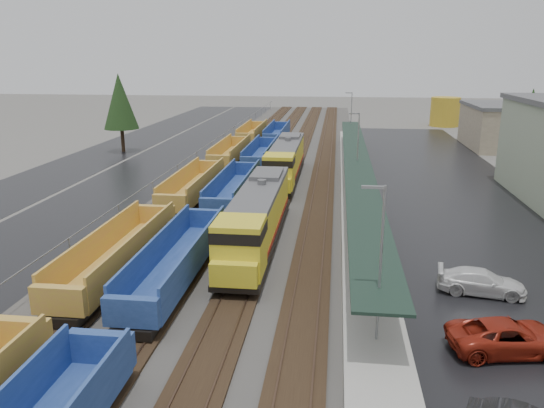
{
  "coord_description": "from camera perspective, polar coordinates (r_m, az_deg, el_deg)",
  "views": [
    {
      "loc": [
        7.37,
        -2.29,
        13.3
      ],
      "look_at": [
        2.48,
        37.73,
        2.0
      ],
      "focal_mm": 35.0,
      "sensor_mm": 36.0,
      "label": 1
    }
  ],
  "objects": [
    {
      "name": "station_platform",
      "position": [
        53.83,
        9.04,
        1.96
      ],
      "size": [
        3.0,
        80.0,
        8.0
      ],
      "color": "#9E9B93",
      "rests_on": "ground"
    },
    {
      "name": "locomotive_lead",
      "position": [
        37.24,
        -1.64,
        -1.5
      ],
      "size": [
        2.9,
        19.09,
        4.32
      ],
      "color": "black",
      "rests_on": "ground"
    },
    {
      "name": "trackbed",
      "position": [
        64.09,
        0.21,
        3.82
      ],
      "size": [
        14.6,
        160.0,
        0.22
      ],
      "color": "black",
      "rests_on": "ground"
    },
    {
      "name": "tree_west_far",
      "position": [
        78.66,
        -16.05,
        10.56
      ],
      "size": [
        4.84,
        4.84,
        11.0
      ],
      "color": "#332316",
      "rests_on": "ground"
    },
    {
      "name": "storage_tank",
      "position": [
        109.98,
        18.1,
        9.41
      ],
      "size": [
        5.58,
        5.58,
        5.58
      ],
      "primitive_type": "cylinder",
      "color": "gold",
      "rests_on": "ground"
    },
    {
      "name": "west_parking_lot",
      "position": [
        67.51,
        -12.57,
        3.93
      ],
      "size": [
        10.0,
        160.0,
        0.02
      ],
      "primitive_type": "cube",
      "color": "black",
      "rests_on": "ground"
    },
    {
      "name": "west_road",
      "position": [
        71.45,
        -20.17,
        3.97
      ],
      "size": [
        9.0,
        160.0,
        0.02
      ],
      "primitive_type": "cube",
      "color": "black",
      "rests_on": "ground"
    },
    {
      "name": "chainlink_fence",
      "position": [
        64.11,
        -8.45,
        4.98
      ],
      "size": [
        0.08,
        160.04,
        2.02
      ],
      "color": "gray",
      "rests_on": "ground"
    },
    {
      "name": "ballast_strip",
      "position": [
        64.11,
        0.21,
        3.72
      ],
      "size": [
        20.0,
        160.0,
        0.08
      ],
      "primitive_type": "cube",
      "color": "#302D2B",
      "rests_on": "ground"
    },
    {
      "name": "east_commuter_lot",
      "position": [
        55.19,
        18.91,
        0.86
      ],
      "size": [
        16.0,
        100.0,
        0.02
      ],
      "primitive_type": "cube",
      "color": "black",
      "rests_on": "ground"
    },
    {
      "name": "parked_car_east_b",
      "position": [
        27.51,
        24.06,
        -12.94
      ],
      "size": [
        3.42,
        5.85,
        1.53
      ],
      "primitive_type": "imported",
      "rotation": [
        0.0,
        0.0,
        1.74
      ],
      "color": "maroon",
      "rests_on": "ground"
    },
    {
      "name": "tree_east",
      "position": [
        64.09,
        25.96,
        7.98
      ],
      "size": [
        4.4,
        4.4,
        10.0
      ],
      "color": "#332316",
      "rests_on": "ground"
    },
    {
      "name": "distant_hills",
      "position": [
        216.65,
        17.25,
        11.45
      ],
      "size": [
        301.0,
        140.0,
        25.2
      ],
      "color": "#495844",
      "rests_on": "ground"
    },
    {
      "name": "parked_car_east_c",
      "position": [
        33.16,
        21.6,
        -7.82
      ],
      "size": [
        2.72,
        5.16,
        1.42
      ],
      "primitive_type": "imported",
      "rotation": [
        0.0,
        0.0,
        1.42
      ],
      "color": "silver",
      "rests_on": "ground"
    },
    {
      "name": "well_string_blue",
      "position": [
        41.23,
        -6.49,
        -1.48
      ],
      "size": [
        2.79,
        106.52,
        2.47
      ],
      "color": "navy",
      "rests_on": "ground"
    },
    {
      "name": "locomotive_trail",
      "position": [
        57.49,
        1.48,
        4.64
      ],
      "size": [
        2.9,
        19.09,
        4.32
      ],
      "color": "black",
      "rests_on": "ground"
    },
    {
      "name": "well_string_yellow",
      "position": [
        42.76,
        -11.57,
        -1.06
      ],
      "size": [
        2.84,
        105.42,
        2.52
      ],
      "color": "gold",
      "rests_on": "ground"
    }
  ]
}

